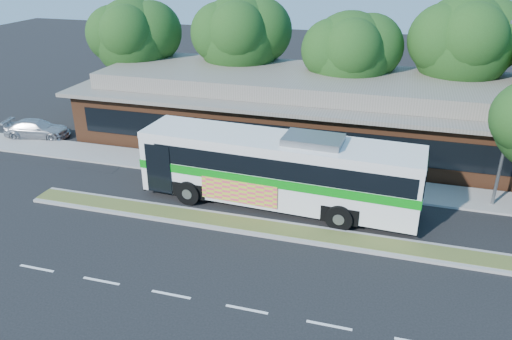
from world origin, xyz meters
name	(u,v)px	position (x,y,z in m)	size (l,w,h in m)	color
ground	(280,238)	(0.00, 0.00, 0.00)	(120.00, 120.00, 0.00)	black
median_strip	(283,230)	(0.00, 0.60, 0.07)	(26.00, 1.10, 0.15)	#454F21
sidewalk	(307,179)	(0.00, 6.40, 0.06)	(44.00, 2.60, 0.12)	gray
parking_lot	(69,129)	(-18.00, 10.00, 0.01)	(14.00, 12.00, 0.01)	black
plaza_building	(327,110)	(0.00, 12.99, 2.13)	(33.20, 11.20, 4.45)	brown
lamp_post	(511,113)	(9.56, 6.00, 4.90)	(0.93, 0.18, 9.07)	slate
tree_bg_a	(139,36)	(-14.58, 15.14, 5.87)	(6.47, 5.80, 8.63)	black
tree_bg_b	(246,36)	(-6.57, 16.14, 6.14)	(6.69, 6.00, 9.00)	black
tree_bg_c	(356,52)	(1.40, 15.13, 5.59)	(6.24, 5.60, 8.26)	black
tree_bg_d	(470,42)	(8.45, 16.15, 6.42)	(6.91, 6.20, 9.37)	black
transit_bus	(279,165)	(-0.85, 3.14, 2.16)	(13.99, 3.78, 3.89)	silver
sedan	(37,129)	(-19.00, 7.93, 0.63)	(1.75, 4.31, 1.25)	#AAABB1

